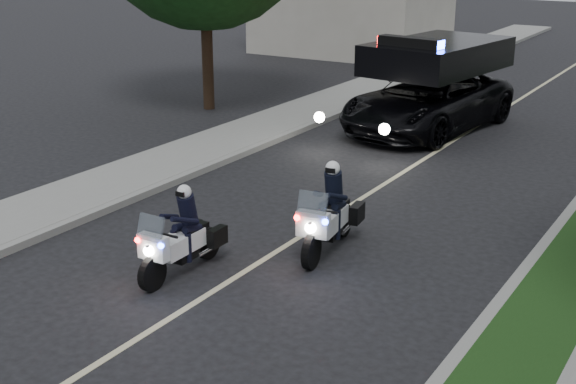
# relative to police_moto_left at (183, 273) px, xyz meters

# --- Properties ---
(ground) EXTENTS (120.00, 120.00, 0.00)m
(ground) POSITION_rel_police_moto_left_xyz_m (0.86, -2.02, 0.00)
(ground) COLOR black
(ground) RESTS_ON ground
(curb_left) EXTENTS (0.20, 60.00, 0.15)m
(curb_left) POSITION_rel_police_moto_left_xyz_m (-3.24, 7.98, 0.07)
(curb_left) COLOR gray
(curb_left) RESTS_ON ground
(sidewalk_left) EXTENTS (2.00, 60.00, 0.16)m
(sidewalk_left) POSITION_rel_police_moto_left_xyz_m (-4.34, 7.98, 0.08)
(sidewalk_left) COLOR gray
(sidewalk_left) RESTS_ON ground
(lane_marking) EXTENTS (0.12, 50.00, 0.01)m
(lane_marking) POSITION_rel_police_moto_left_xyz_m (0.86, 7.98, 0.00)
(lane_marking) COLOR #BFB78C
(lane_marking) RESTS_ON ground
(police_moto_left) EXTENTS (0.66, 1.82, 1.54)m
(police_moto_left) POSITION_rel_police_moto_left_xyz_m (0.00, 0.00, 0.00)
(police_moto_left) COLOR white
(police_moto_left) RESTS_ON ground
(police_moto_right) EXTENTS (0.95, 2.04, 1.67)m
(police_moto_right) POSITION_rel_police_moto_left_xyz_m (1.64, 2.13, 0.00)
(police_moto_right) COLOR silver
(police_moto_right) RESTS_ON ground
(police_suv) EXTENTS (3.66, 6.48, 2.99)m
(police_suv) POSITION_rel_police_moto_left_xyz_m (-0.25, 11.48, 0.00)
(police_suv) COLOR black
(police_suv) RESTS_ON ground
(bicycle) EXTENTS (0.79, 1.79, 0.91)m
(bicycle) POSITION_rel_police_moto_left_xyz_m (-1.58, 17.05, 0.00)
(bicycle) COLOR black
(bicycle) RESTS_ON ground
(cyclist) EXTENTS (0.60, 0.40, 1.66)m
(cyclist) POSITION_rel_police_moto_left_xyz_m (-1.58, 17.05, 0.00)
(cyclist) COLOR black
(cyclist) RESTS_ON ground
(tree_left_near) EXTENTS (9.20, 9.20, 11.64)m
(tree_left_near) POSITION_rel_police_moto_left_xyz_m (-7.36, 10.46, 0.00)
(tree_left_near) COLOR #164015
(tree_left_near) RESTS_ON ground
(tree_left_far) EXTENTS (7.05, 7.05, 9.97)m
(tree_left_far) POSITION_rel_police_moto_left_xyz_m (-8.30, 26.26, 0.00)
(tree_left_far) COLOR #163510
(tree_left_far) RESTS_ON ground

